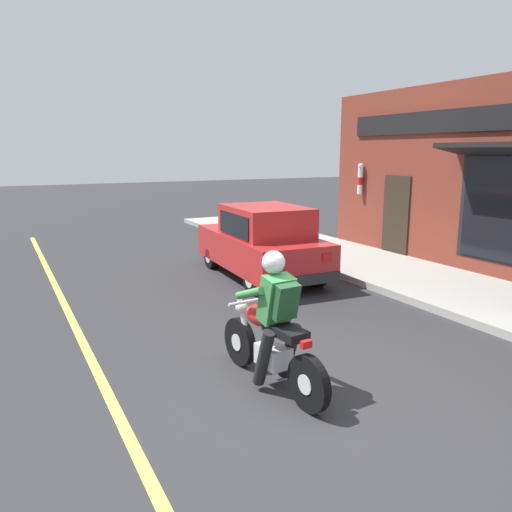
{
  "coord_description": "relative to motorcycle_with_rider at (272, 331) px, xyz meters",
  "views": [
    {
      "loc": [
        -2.72,
        -4.27,
        2.69
      ],
      "look_at": [
        1.12,
        3.08,
        0.95
      ],
      "focal_mm": 35.0,
      "sensor_mm": 36.0,
      "label": 1
    }
  ],
  "objects": [
    {
      "name": "lane_stripe",
      "position": [
        -1.75,
        2.57,
        -0.67
      ],
      "size": [
        0.12,
        19.8,
        0.01
      ],
      "primitive_type": "cube",
      "color": "#D1C64C",
      "rests_on": "ground"
    },
    {
      "name": "sidewalk_curb",
      "position": [
        5.04,
        2.57,
        -0.61
      ],
      "size": [
        2.6,
        22.0,
        0.14
      ],
      "primitive_type": "cube",
      "color": "#9E9B93",
      "rests_on": "ground"
    },
    {
      "name": "car_hatchback",
      "position": [
        2.35,
        4.6,
        0.09
      ],
      "size": [
        1.85,
        3.87,
        1.57
      ],
      "color": "black",
      "rests_on": "ground"
    },
    {
      "name": "motorcycle_with_rider",
      "position": [
        0.0,
        0.0,
        0.0
      ],
      "size": [
        0.6,
        2.02,
        1.62
      ],
      "color": "black",
      "rests_on": "ground"
    },
    {
      "name": "ground_plane",
      "position": [
        0.05,
        -0.43,
        -0.68
      ],
      "size": [
        80.0,
        80.0,
        0.0
      ],
      "primitive_type": "plane",
      "color": "#2B2B2D"
    }
  ]
}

